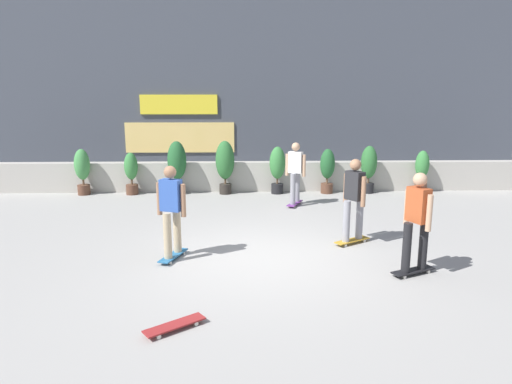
# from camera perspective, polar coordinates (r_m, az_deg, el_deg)

# --- Properties ---
(ground_plane) EXTENTS (48.00, 48.00, 0.00)m
(ground_plane) POSITION_cam_1_polar(r_m,az_deg,el_deg) (8.29, 0.32, -8.25)
(ground_plane) COLOR #9E9B96
(planter_wall) EXTENTS (18.00, 0.40, 0.90)m
(planter_wall) POSITION_cam_1_polar(r_m,az_deg,el_deg) (13.99, -0.56, 1.99)
(planter_wall) COLOR #B2ADA3
(planter_wall) RESTS_ON ground
(building_backdrop) EXTENTS (20.00, 2.08, 6.50)m
(building_backdrop) POSITION_cam_1_polar(r_m,az_deg,el_deg) (17.78, -0.86, 13.16)
(building_backdrop) COLOR #424751
(building_backdrop) RESTS_ON ground
(potted_plant_0) EXTENTS (0.45, 0.45, 1.37)m
(potted_plant_0) POSITION_cam_1_polar(r_m,az_deg,el_deg) (14.30, -21.11, 2.74)
(potted_plant_0) COLOR brown
(potted_plant_0) RESTS_ON ground
(potted_plant_1) EXTENTS (0.40, 0.40, 1.26)m
(potted_plant_1) POSITION_cam_1_polar(r_m,az_deg,el_deg) (13.90, -15.51, 2.49)
(potted_plant_1) COLOR brown
(potted_plant_1) RESTS_ON ground
(potted_plant_2) EXTENTS (0.56, 0.56, 1.59)m
(potted_plant_2) POSITION_cam_1_polar(r_m,az_deg,el_deg) (13.61, -9.96, 3.60)
(potted_plant_2) COLOR #2D2823
(potted_plant_2) RESTS_ON ground
(potted_plant_3) EXTENTS (0.56, 0.56, 1.60)m
(potted_plant_3) POSITION_cam_1_polar(r_m,az_deg,el_deg) (13.48, -3.94, 3.68)
(potted_plant_3) COLOR #2D2823
(potted_plant_3) RESTS_ON ground
(potted_plant_4) EXTENTS (0.47, 0.47, 1.42)m
(potted_plant_4) POSITION_cam_1_polar(r_m,az_deg,el_deg) (13.52, 2.73, 3.21)
(potted_plant_4) COLOR black
(potted_plant_4) RESTS_ON ground
(potted_plant_5) EXTENTS (0.44, 0.44, 1.35)m
(potted_plant_5) POSITION_cam_1_polar(r_m,az_deg,el_deg) (13.73, 9.02, 2.97)
(potted_plant_5) COLOR brown
(potted_plant_5) RESTS_ON ground
(potted_plant_6) EXTENTS (0.48, 0.48, 1.44)m
(potted_plant_6) POSITION_cam_1_polar(r_m,az_deg,el_deg) (14.01, 14.08, 3.21)
(potted_plant_6) COLOR black
(potted_plant_6) RESTS_ON ground
(potted_plant_7) EXTENTS (0.41, 0.41, 1.29)m
(potted_plant_7) POSITION_cam_1_polar(r_m,az_deg,el_deg) (14.55, 20.24, 2.68)
(potted_plant_7) COLOR brown
(potted_plant_7) RESTS_ON ground
(skater_by_wall_right) EXTENTS (0.78, 0.59, 1.70)m
(skater_by_wall_right) POSITION_cam_1_polar(r_m,az_deg,el_deg) (8.99, 12.30, -0.67)
(skater_by_wall_right) COLOR #BF8C26
(skater_by_wall_right) RESTS_ON ground
(skater_foreground) EXTENTS (0.81, 0.52, 1.70)m
(skater_foreground) POSITION_cam_1_polar(r_m,az_deg,el_deg) (7.68, 19.71, -3.25)
(skater_foreground) COLOR black
(skater_foreground) RESTS_ON ground
(skater_far_right) EXTENTS (0.53, 0.82, 1.70)m
(skater_far_right) POSITION_cam_1_polar(r_m,az_deg,el_deg) (8.08, -10.65, -2.02)
(skater_far_right) COLOR #266699
(skater_far_right) RESTS_ON ground
(skater_far_left) EXTENTS (0.52, 0.81, 1.70)m
(skater_far_left) POSITION_cam_1_polar(r_m,az_deg,el_deg) (11.99, 5.00, 2.66)
(skater_far_left) COLOR #72338C
(skater_far_left) RESTS_ON ground
(skateboard_near_camera) EXTENTS (0.76, 0.63, 0.08)m
(skateboard_near_camera) POSITION_cam_1_polar(r_m,az_deg,el_deg) (5.96, -10.24, -16.24)
(skateboard_near_camera) COLOR maroon
(skateboard_near_camera) RESTS_ON ground
(skateboard_aside) EXTENTS (0.56, 0.80, 0.08)m
(skateboard_aside) POSITION_cam_1_polar(r_m,az_deg,el_deg) (13.44, 20.51, -0.87)
(skateboard_aside) COLOR #BF8C26
(skateboard_aside) RESTS_ON ground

